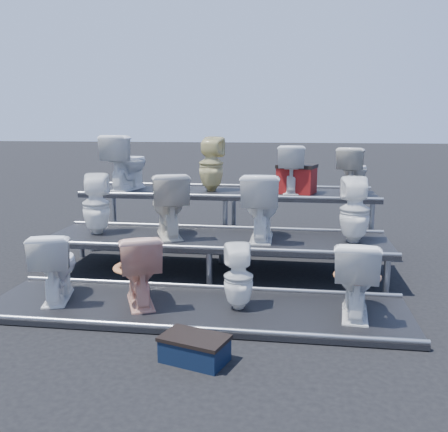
# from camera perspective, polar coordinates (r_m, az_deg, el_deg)

# --- Properties ---
(ground) EXTENTS (80.00, 80.00, 0.00)m
(ground) POSITION_cam_1_polar(r_m,az_deg,el_deg) (6.29, -0.94, -6.56)
(ground) COLOR black
(ground) RESTS_ON ground
(tier_front) EXTENTS (4.20, 1.20, 0.06)m
(tier_front) POSITION_cam_1_polar(r_m,az_deg,el_deg) (5.08, -3.32, -10.55)
(tier_front) COLOR black
(tier_front) RESTS_ON ground
(tier_mid) EXTENTS (4.20, 1.20, 0.46)m
(tier_mid) POSITION_cam_1_polar(r_m,az_deg,el_deg) (6.23, -0.94, -4.54)
(tier_mid) COLOR black
(tier_mid) RESTS_ON ground
(tier_back) EXTENTS (4.20, 1.20, 0.86)m
(tier_back) POSITION_cam_1_polar(r_m,az_deg,el_deg) (7.44, 0.65, -0.44)
(tier_back) COLOR black
(tier_back) RESTS_ON ground
(toilet_0) EXTENTS (0.57, 0.79, 0.72)m
(toilet_0) POSITION_cam_1_polar(r_m,az_deg,el_deg) (5.42, -18.70, -5.35)
(toilet_0) COLOR white
(toilet_0) RESTS_ON tier_front
(toilet_1) EXTENTS (0.66, 0.82, 0.73)m
(toilet_1) POSITION_cam_1_polar(r_m,az_deg,el_deg) (5.09, -9.72, -5.92)
(toilet_1) COLOR #E4A68D
(toilet_1) RESTS_ON tier_front
(toilet_2) EXTENTS (0.34, 0.35, 0.64)m
(toilet_2) POSITION_cam_1_polar(r_m,az_deg,el_deg) (4.89, 1.67, -7.00)
(toilet_2) COLOR white
(toilet_2) RESTS_ON tier_front
(toilet_3) EXTENTS (0.48, 0.76, 0.74)m
(toilet_3) POSITION_cam_1_polar(r_m,az_deg,el_deg) (4.88, 14.82, -6.78)
(toilet_3) COLOR white
(toilet_3) RESTS_ON tier_front
(toilet_4) EXTENTS (0.42, 0.43, 0.77)m
(toilet_4) POSITION_cam_1_polar(r_m,az_deg,el_deg) (6.52, -14.40, 1.32)
(toilet_4) COLOR white
(toilet_4) RESTS_ON tier_mid
(toilet_5) EXTENTS (0.71, 0.89, 0.80)m
(toilet_5) POSITION_cam_1_polar(r_m,az_deg,el_deg) (6.22, -6.39, 1.31)
(toilet_5) COLOR beige
(toilet_5) RESTS_ON tier_mid
(toilet_6) EXTENTS (0.46, 0.80, 0.81)m
(toilet_6) POSITION_cam_1_polar(r_m,az_deg,el_deg) (6.03, 4.26, 1.11)
(toilet_6) COLOR white
(toilet_6) RESTS_ON tier_mid
(toilet_7) EXTENTS (0.35, 0.36, 0.78)m
(toilet_7) POSITION_cam_1_polar(r_m,az_deg,el_deg) (6.06, 14.72, 0.66)
(toilet_7) COLOR white
(toilet_7) RESTS_ON tier_mid
(toilet_8) EXTENTS (0.62, 0.88, 0.82)m
(toilet_8) POSITION_cam_1_polar(r_m,az_deg,el_deg) (7.69, -11.07, 6.05)
(toilet_8) COLOR white
(toilet_8) RESTS_ON tier_back
(toilet_9) EXTENTS (0.39, 0.40, 0.80)m
(toilet_9) POSITION_cam_1_polar(r_m,az_deg,el_deg) (7.36, -1.47, 5.96)
(toilet_9) COLOR #D3C886
(toilet_9) RESTS_ON tier_back
(toilet_10) EXTENTS (0.39, 0.68, 0.69)m
(toilet_10) POSITION_cam_1_polar(r_m,az_deg,el_deg) (7.26, 7.64, 5.37)
(toilet_10) COLOR white
(toilet_10) RESTS_ON tier_back
(toilet_11) EXTENTS (0.56, 0.73, 0.66)m
(toilet_11) POSITION_cam_1_polar(r_m,az_deg,el_deg) (7.31, 14.58, 5.06)
(toilet_11) COLOR beige
(toilet_11) RESTS_ON tier_back
(red_crate) EXTENTS (0.59, 0.52, 0.36)m
(red_crate) POSITION_cam_1_polar(r_m,az_deg,el_deg) (7.24, 8.30, 4.04)
(red_crate) COLOR maroon
(red_crate) RESTS_ON tier_back
(step_stool) EXTENTS (0.57, 0.44, 0.18)m
(step_stool) POSITION_cam_1_polar(r_m,az_deg,el_deg) (4.09, -3.38, -15.09)
(step_stool) COLOR black
(step_stool) RESTS_ON ground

